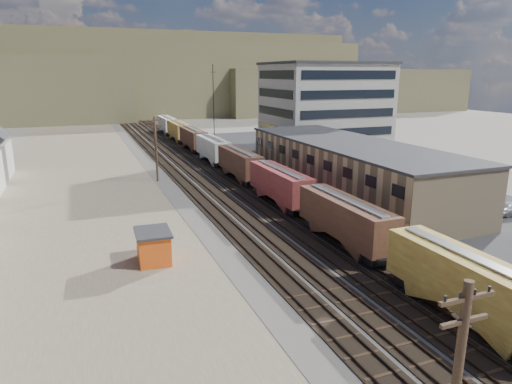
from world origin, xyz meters
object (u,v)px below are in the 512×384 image
object	(u,v)px
freight_train	(225,155)
parked_car_silver	(512,209)
utility_pole_north	(156,148)
parked_car_blue	(307,153)
maintenance_shed	(154,246)

from	to	relation	value
freight_train	parked_car_silver	world-z (taller)	freight_train
utility_pole_north	parked_car_blue	world-z (taller)	utility_pole_north
freight_train	parked_car_blue	bearing A→B (deg)	19.53
maintenance_shed	parked_car_blue	world-z (taller)	maintenance_shed
parked_car_blue	utility_pole_north	bearing A→B (deg)	-176.30
freight_train	parked_car_silver	distance (m)	43.90
maintenance_shed	parked_car_silver	size ratio (longest dim) A/B	0.78
utility_pole_north	parked_car_silver	size ratio (longest dim) A/B	1.93
freight_train	utility_pole_north	size ratio (longest dim) A/B	11.97
parked_car_silver	parked_car_blue	xyz separation A→B (m)	(-4.46, 43.66, -0.01)
parked_car_silver	parked_car_blue	distance (m)	43.89
parked_car_blue	parked_car_silver	bearing A→B (deg)	-99.55
utility_pole_north	maintenance_shed	xyz separation A→B (m)	(-5.59, -31.21, -3.83)
freight_train	utility_pole_north	xyz separation A→B (m)	(-12.30, -4.08, 2.50)
utility_pole_north	maintenance_shed	distance (m)	31.94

